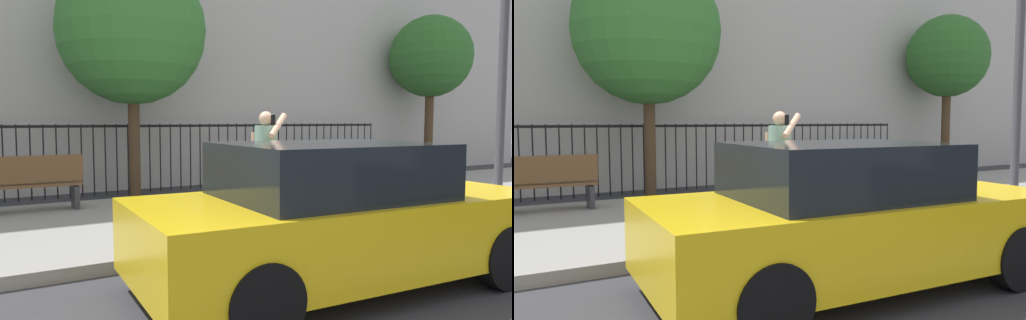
% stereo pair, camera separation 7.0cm
% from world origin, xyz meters
% --- Properties ---
extents(ground_plane, '(60.00, 60.00, 0.00)m').
position_xyz_m(ground_plane, '(0.00, 0.00, 0.00)').
color(ground_plane, '#333338').
extents(sidewalk, '(28.00, 4.40, 0.15)m').
position_xyz_m(sidewalk, '(0.00, 2.20, 0.07)').
color(sidewalk, gray).
rests_on(sidewalk, ground).
extents(iron_fence, '(12.03, 0.04, 1.60)m').
position_xyz_m(iron_fence, '(0.00, 5.90, 1.02)').
color(iron_fence, black).
rests_on(iron_fence, ground).
extents(taxi_yellow, '(4.28, 2.02, 1.45)m').
position_xyz_m(taxi_yellow, '(-1.31, -1.47, 0.70)').
color(taxi_yellow, yellow).
rests_on(taxi_yellow, ground).
extents(pedestrian_on_phone, '(0.61, 0.72, 1.66)m').
position_xyz_m(pedestrian_on_phone, '(-0.65, 1.09, 1.11)').
color(pedestrian_on_phone, tan).
rests_on(pedestrian_on_phone, sidewalk).
extents(street_bench, '(1.60, 0.45, 0.95)m').
position_xyz_m(street_bench, '(-3.66, 3.57, 0.65)').
color(street_bench, brown).
rests_on(street_bench, sidewalk).
extents(street_tree_near, '(3.16, 3.16, 5.18)m').
position_xyz_m(street_tree_near, '(-1.42, 5.31, 3.59)').
color(street_tree_near, '#4C3823').
rests_on(street_tree_near, ground).
extents(street_tree_far, '(2.51, 2.51, 4.92)m').
position_xyz_m(street_tree_far, '(7.94, 5.39, 3.63)').
color(street_tree_far, '#4C3823').
rests_on(street_tree_far, ground).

